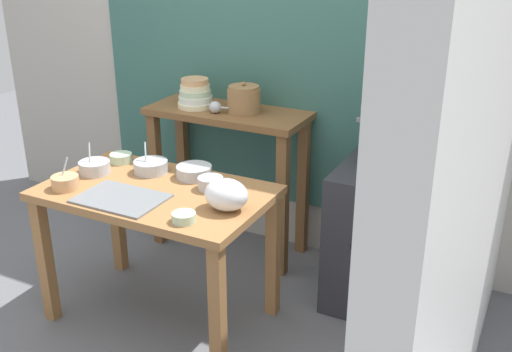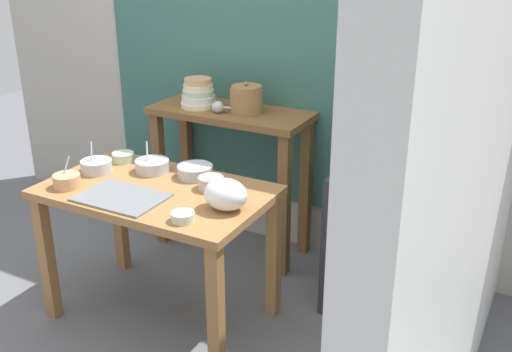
{
  "view_description": "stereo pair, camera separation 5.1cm",
  "coord_description": "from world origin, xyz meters",
  "px_view_note": "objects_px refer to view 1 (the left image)",
  "views": [
    {
      "loc": [
        1.57,
        -2.12,
        1.88
      ],
      "look_at": [
        0.4,
        0.17,
        0.82
      ],
      "focal_mm": 42.2,
      "sensor_mm": 36.0,
      "label": 1
    },
    {
      "loc": [
        1.61,
        -2.1,
        1.88
      ],
      "look_at": [
        0.4,
        0.17,
        0.82
      ],
      "focal_mm": 42.2,
      "sensor_mm": 36.0,
      "label": 2
    }
  ],
  "objects_px": {
    "back_shelf_table": "(228,146)",
    "ladle": "(217,107)",
    "stove_block": "(394,237)",
    "prep_bowl_1": "(95,167)",
    "prep_bowl_5": "(121,158)",
    "clay_pot": "(244,99)",
    "prep_table": "(157,210)",
    "prep_bowl_2": "(151,166)",
    "serving_tray": "(121,198)",
    "prep_bowl_0": "(210,183)",
    "steamer_pot": "(396,136)",
    "wide_pan": "(425,185)",
    "bowl_stack_enamel": "(195,94)",
    "plastic_bag": "(226,195)",
    "prep_bowl_6": "(65,182)",
    "prep_bowl_4": "(194,171)",
    "prep_bowl_3": "(184,217)"
  },
  "relations": [
    {
      "from": "prep_bowl_5",
      "to": "clay_pot",
      "type": "bearing_deg",
      "value": 53.8
    },
    {
      "from": "ladle",
      "to": "prep_bowl_1",
      "type": "xyz_separation_m",
      "value": [
        -0.32,
        -0.69,
        -0.18
      ]
    },
    {
      "from": "prep_bowl_5",
      "to": "prep_bowl_2",
      "type": "bearing_deg",
      "value": -11.45
    },
    {
      "from": "prep_bowl_3",
      "to": "prep_bowl_2",
      "type": "bearing_deg",
      "value": 139.17
    },
    {
      "from": "wide_pan",
      "to": "prep_bowl_6",
      "type": "distance_m",
      "value": 1.69
    },
    {
      "from": "prep_bowl_2",
      "to": "prep_bowl_6",
      "type": "relative_size",
      "value": 1.16
    },
    {
      "from": "prep_table",
      "to": "prep_bowl_2",
      "type": "height_order",
      "value": "prep_bowl_2"
    },
    {
      "from": "prep_table",
      "to": "prep_bowl_5",
      "type": "distance_m",
      "value": 0.45
    },
    {
      "from": "ladle",
      "to": "plastic_bag",
      "type": "distance_m",
      "value": 0.92
    },
    {
      "from": "steamer_pot",
      "to": "prep_bowl_0",
      "type": "height_order",
      "value": "steamer_pot"
    },
    {
      "from": "steamer_pot",
      "to": "clay_pot",
      "type": "relative_size",
      "value": 2.19
    },
    {
      "from": "plastic_bag",
      "to": "prep_bowl_2",
      "type": "distance_m",
      "value": 0.61
    },
    {
      "from": "back_shelf_table",
      "to": "prep_bowl_6",
      "type": "height_order",
      "value": "back_shelf_table"
    },
    {
      "from": "steamer_pot",
      "to": "prep_bowl_3",
      "type": "relative_size",
      "value": 4.02
    },
    {
      "from": "wide_pan",
      "to": "clay_pot",
      "type": "bearing_deg",
      "value": 162.03
    },
    {
      "from": "stove_block",
      "to": "plastic_bag",
      "type": "distance_m",
      "value": 1.02
    },
    {
      "from": "bowl_stack_enamel",
      "to": "prep_bowl_1",
      "type": "xyz_separation_m",
      "value": [
        -0.14,
        -0.75,
        -0.22
      ]
    },
    {
      "from": "prep_table",
      "to": "ladle",
      "type": "relative_size",
      "value": 4.44
    },
    {
      "from": "prep_bowl_0",
      "to": "prep_bowl_3",
      "type": "bearing_deg",
      "value": -77.52
    },
    {
      "from": "steamer_pot",
      "to": "prep_bowl_1",
      "type": "height_order",
      "value": "steamer_pot"
    },
    {
      "from": "stove_block",
      "to": "serving_tray",
      "type": "bearing_deg",
      "value": -141.99
    },
    {
      "from": "plastic_bag",
      "to": "ladle",
      "type": "bearing_deg",
      "value": 122.77
    },
    {
      "from": "stove_block",
      "to": "prep_bowl_1",
      "type": "bearing_deg",
      "value": -155.3
    },
    {
      "from": "back_shelf_table",
      "to": "prep_bowl_2",
      "type": "xyz_separation_m",
      "value": [
        -0.1,
        -0.64,
        0.07
      ]
    },
    {
      "from": "back_shelf_table",
      "to": "ladle",
      "type": "distance_m",
      "value": 0.27
    },
    {
      "from": "wide_pan",
      "to": "bowl_stack_enamel",
      "type": "bearing_deg",
      "value": 166.8
    },
    {
      "from": "bowl_stack_enamel",
      "to": "wide_pan",
      "type": "distance_m",
      "value": 1.48
    },
    {
      "from": "prep_bowl_2",
      "to": "prep_bowl_4",
      "type": "height_order",
      "value": "prep_bowl_2"
    },
    {
      "from": "clay_pot",
      "to": "prep_bowl_3",
      "type": "xyz_separation_m",
      "value": [
        0.26,
        -1.04,
        -0.23
      ]
    },
    {
      "from": "clay_pot",
      "to": "prep_bowl_6",
      "type": "distance_m",
      "value": 1.11
    },
    {
      "from": "prep_bowl_0",
      "to": "prep_bowl_1",
      "type": "distance_m",
      "value": 0.64
    },
    {
      "from": "ladle",
      "to": "prep_bowl_6",
      "type": "xyz_separation_m",
      "value": [
        -0.31,
        -0.91,
        -0.18
      ]
    },
    {
      "from": "prep_bowl_1",
      "to": "back_shelf_table",
      "type": "bearing_deg",
      "value": 66.17
    },
    {
      "from": "stove_block",
      "to": "prep_bowl_1",
      "type": "relative_size",
      "value": 4.92
    },
    {
      "from": "back_shelf_table",
      "to": "prep_bowl_4",
      "type": "distance_m",
      "value": 0.62
    },
    {
      "from": "plastic_bag",
      "to": "prep_bowl_6",
      "type": "height_order",
      "value": "prep_bowl_6"
    },
    {
      "from": "serving_tray",
      "to": "stove_block",
      "type": "bearing_deg",
      "value": 38.01
    },
    {
      "from": "clay_pot",
      "to": "stove_block",
      "type": "bearing_deg",
      "value": -7.74
    },
    {
      "from": "stove_block",
      "to": "wide_pan",
      "type": "height_order",
      "value": "wide_pan"
    },
    {
      "from": "prep_table",
      "to": "stove_block",
      "type": "relative_size",
      "value": 1.41
    },
    {
      "from": "plastic_bag",
      "to": "prep_bowl_4",
      "type": "relative_size",
      "value": 1.13
    },
    {
      "from": "ladle",
      "to": "prep_bowl_5",
      "type": "height_order",
      "value": "ladle"
    },
    {
      "from": "clay_pot",
      "to": "prep_bowl_3",
      "type": "relative_size",
      "value": 1.83
    },
    {
      "from": "stove_block",
      "to": "bowl_stack_enamel",
      "type": "distance_m",
      "value": 1.4
    },
    {
      "from": "prep_bowl_5",
      "to": "prep_table",
      "type": "bearing_deg",
      "value": -29.83
    },
    {
      "from": "prep_bowl_5",
      "to": "plastic_bag",
      "type": "bearing_deg",
      "value": -17.97
    },
    {
      "from": "prep_bowl_5",
      "to": "prep_bowl_3",
      "type": "bearing_deg",
      "value": -32.85
    },
    {
      "from": "prep_bowl_5",
      "to": "prep_bowl_6",
      "type": "xyz_separation_m",
      "value": [
        -0.01,
        -0.4,
        0.01
      ]
    },
    {
      "from": "serving_tray",
      "to": "prep_bowl_0",
      "type": "relative_size",
      "value": 3.24
    },
    {
      "from": "prep_bowl_4",
      "to": "stove_block",
      "type": "bearing_deg",
      "value": 26.73
    }
  ]
}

